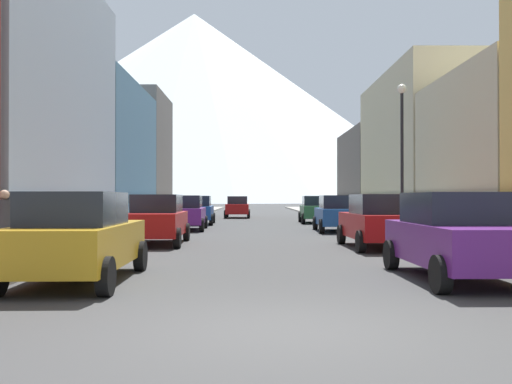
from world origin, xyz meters
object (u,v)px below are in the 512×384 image
car_left_3 (198,210)px  pedestrian_0 (4,228)px  car_right_2 (337,213)px  car_driving_0 (238,207)px  car_left_0 (78,237)px  car_right_3 (315,209)px  trash_bin_right (465,230)px  car_left_1 (157,219)px  car_right_1 (378,221)px  potted_plant_0 (50,224)px  car_right_0 (456,235)px  car_left_2 (186,213)px  streetlamp_right (402,137)px

car_left_3 → pedestrian_0: (-2.45, -21.59, 0.04)m
car_right_2 → car_driving_0: size_ratio=1.01×
car_left_0 → car_right_3: 26.86m
car_right_2 → car_driving_0: same height
trash_bin_right → car_left_0: bearing=-147.3°
car_left_0 → car_right_2: bearing=65.1°
car_left_1 → car_driving_0: same height
pedestrian_0 → car_left_0: bearing=-42.5°
car_driving_0 → car_left_0: bearing=-93.6°
car_right_1 → potted_plant_0: size_ratio=3.97×
car_left_0 → car_right_0: (7.60, 0.36, 0.00)m
car_right_2 → car_right_3: 9.43m
car_right_3 → trash_bin_right: 19.41m
car_left_2 → car_right_0: same height
car_left_1 → streetlamp_right: 9.73m
car_left_2 → car_left_0: bearing=-90.0°
pedestrian_0 → trash_bin_right: bearing=18.8°
car_left_1 → car_left_2: 8.62m
potted_plant_0 → pedestrian_0: bearing=-81.5°
car_right_2 → pedestrian_0: size_ratio=2.60×
car_driving_0 → car_right_2: bearing=-73.9°
car_right_2 → streetlamp_right: size_ratio=0.76×
car_right_0 → potted_plant_0: size_ratio=3.95×
car_right_3 → pedestrian_0: bearing=-113.1°
car_right_0 → pedestrian_0: bearing=169.4°
car_left_0 → trash_bin_right: 12.07m
car_right_0 → car_right_3: (0.00, 25.40, 0.00)m
car_right_1 → car_right_3: bearing=90.0°
car_right_1 → streetlamp_right: (1.55, 2.79, 3.09)m
car_right_1 → car_driving_0: same height
car_left_3 → pedestrian_0: bearing=-96.5°
car_left_3 → streetlamp_right: size_ratio=0.76×
car_right_2 → potted_plant_0: size_ratio=3.97×
car_left_2 → pedestrian_0: size_ratio=2.61×
car_left_0 → pedestrian_0: (-2.45, 2.25, 0.04)m
car_left_1 → car_right_1: same height
car_right_2 → streetlamp_right: (1.55, -6.13, 3.09)m
car_left_3 → pedestrian_0: size_ratio=2.61×
car_right_1 → car_right_2: (-0.00, 8.91, 0.00)m
car_left_2 → streetlamp_right: 12.18m
car_right_0 → car_left_3: bearing=107.9°
car_right_2 → car_right_0: bearing=-90.0°
car_left_3 → potted_plant_0: bearing=-100.9°
car_left_0 → streetlamp_right: size_ratio=0.76×
car_left_2 → car_right_3: same height
car_left_1 → car_right_2: bearing=43.9°
car_left_0 → pedestrian_0: pedestrian_0 is taller
car_left_1 → streetlamp_right: (9.15, 1.20, 3.09)m
car_left_3 → car_right_0: same height
car_left_1 → car_right_2: size_ratio=1.00×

